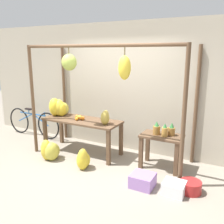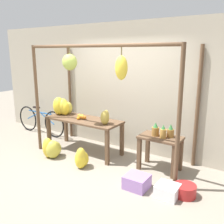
{
  "view_description": "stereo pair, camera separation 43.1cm",
  "coord_description": "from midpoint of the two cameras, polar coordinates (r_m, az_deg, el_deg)",
  "views": [
    {
      "loc": [
        2.37,
        -3.47,
        2.17
      ],
      "look_at": [
        0.1,
        0.78,
        1.01
      ],
      "focal_mm": 40.0,
      "sensor_mm": 36.0,
      "label": 1
    },
    {
      "loc": [
        2.74,
        -3.25,
        2.17
      ],
      "look_at": [
        0.1,
        0.78,
        1.01
      ],
      "focal_mm": 40.0,
      "sensor_mm": 36.0,
      "label": 2
    }
  ],
  "objects": [
    {
      "name": "ground_plane",
      "position": [
        4.75,
        -8.34,
        -13.77
      ],
      "size": [
        20.0,
        20.0,
        0.0
      ],
      "primitive_type": "plane",
      "color": "gray"
    },
    {
      "name": "shop_wall_back",
      "position": [
        5.54,
        0.35,
        5.6
      ],
      "size": [
        8.0,
        0.08,
        2.8
      ],
      "color": "#B2A893",
      "rests_on": "ground_plane"
    },
    {
      "name": "stall_awning",
      "position": [
        4.76,
        -5.21,
        6.92
      ],
      "size": [
        3.26,
        1.22,
        2.31
      ],
      "color": "brown",
      "rests_on": "ground_plane"
    },
    {
      "name": "display_table_main",
      "position": [
        5.44,
        -9.16,
        -2.85
      ],
      "size": [
        1.71,
        0.66,
        0.76
      ],
      "color": "brown",
      "rests_on": "ground_plane"
    },
    {
      "name": "display_table_side",
      "position": [
        4.78,
        8.7,
        -7.19
      ],
      "size": [
        0.77,
        0.47,
        0.66
      ],
      "color": "brown",
      "rests_on": "ground_plane"
    },
    {
      "name": "banana_pile_on_table",
      "position": [
        5.82,
        -14.14,
        0.92
      ],
      "size": [
        0.49,
        0.5,
        0.41
      ],
      "color": "yellow",
      "rests_on": "display_table_main"
    },
    {
      "name": "orange_pile",
      "position": [
        5.43,
        -9.7,
        -1.28
      ],
      "size": [
        0.26,
        0.24,
        0.09
      ],
      "color": "orange",
      "rests_on": "display_table_main"
    },
    {
      "name": "pineapple_cluster",
      "position": [
        4.68,
        9.19,
        -4.07
      ],
      "size": [
        0.39,
        0.24,
        0.25
      ],
      "color": "olive",
      "rests_on": "display_table_side"
    },
    {
      "name": "banana_pile_ground_left",
      "position": [
        5.39,
        -16.18,
        -8.65
      ],
      "size": [
        0.46,
        0.44,
        0.43
      ],
      "color": "gold",
      "rests_on": "ground_plane"
    },
    {
      "name": "banana_pile_ground_right",
      "position": [
        4.85,
        -9.25,
        -10.8
      ],
      "size": [
        0.34,
        0.38,
        0.42
      ],
      "color": "gold",
      "rests_on": "ground_plane"
    },
    {
      "name": "fruit_crate_white",
      "position": [
        4.26,
        4.03,
        -15.4
      ],
      "size": [
        0.37,
        0.35,
        0.22
      ],
      "color": "#9970B7",
      "rests_on": "ground_plane"
    },
    {
      "name": "blue_bucket",
      "position": [
        4.23,
        14.66,
        -16.27
      ],
      "size": [
        0.34,
        0.34,
        0.19
      ],
      "color": "#AD2323",
      "rests_on": "ground_plane"
    },
    {
      "name": "parked_bicycle",
      "position": [
        6.92,
        -19.3,
        -2.31
      ],
      "size": [
        1.75,
        0.08,
        0.74
      ],
      "color": "black",
      "rests_on": "ground_plane"
    },
    {
      "name": "papaya_pile",
      "position": [
        4.97,
        -4.01,
        -1.29
      ],
      "size": [
        0.24,
        0.29,
        0.28
      ],
      "color": "#B2993D",
      "rests_on": "display_table_main"
    },
    {
      "name": "fruit_crate_purple",
      "position": [
        4.14,
        11.0,
        -16.74
      ],
      "size": [
        0.34,
        0.32,
        0.19
      ],
      "color": "silver",
      "rests_on": "ground_plane"
    }
  ]
}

